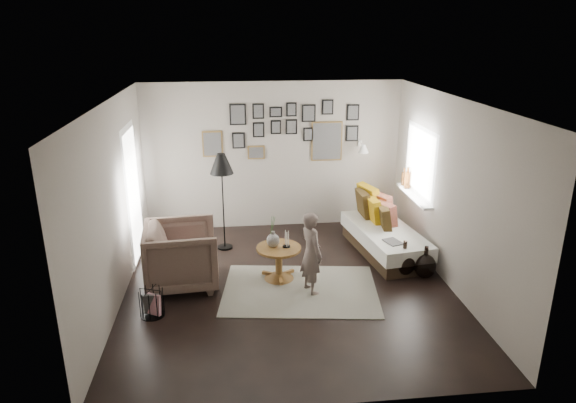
{
  "coord_description": "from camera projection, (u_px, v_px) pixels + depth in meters",
  "views": [
    {
      "loc": [
        -0.72,
        -6.39,
        3.48
      ],
      "look_at": [
        0.05,
        0.5,
        1.1
      ],
      "focal_mm": 32.0,
      "sensor_mm": 36.0,
      "label": 1
    }
  ],
  "objects": [
    {
      "name": "wall_sconce",
      "position": [
        363.0,
        148.0,
        8.9
      ],
      "size": [
        0.18,
        0.36,
        0.16
      ],
      "color": "white",
      "rests_on": "wall_back"
    },
    {
      "name": "pedestal_table",
      "position": [
        279.0,
        264.0,
        7.37
      ],
      "size": [
        0.64,
        0.64,
        0.5
      ],
      "rotation": [
        0.0,
        0.0,
        0.29
      ],
      "color": "brown",
      "rests_on": "ground"
    },
    {
      "name": "demijohn_large",
      "position": [
        404.0,
        262.0,
        7.5
      ],
      "size": [
        0.36,
        0.36,
        0.54
      ],
      "color": "black",
      "rests_on": "ground"
    },
    {
      "name": "ground",
      "position": [
        288.0,
        287.0,
        7.21
      ],
      "size": [
        4.8,
        4.8,
        0.0
      ],
      "primitive_type": "plane",
      "color": "black",
      "rests_on": "ground"
    },
    {
      "name": "candles",
      "position": [
        286.0,
        239.0,
        7.25
      ],
      "size": [
        0.11,
        0.11,
        0.24
      ],
      "color": "black",
      "rests_on": "pedestal_table"
    },
    {
      "name": "window_right",
      "position": [
        411.0,
        190.0,
        8.4
      ],
      "size": [
        0.15,
        1.32,
        1.3
      ],
      "color": "white",
      "rests_on": "wall_right"
    },
    {
      "name": "magazine_on_daybed",
      "position": [
        393.0,
        242.0,
        7.64
      ],
      "size": [
        0.29,
        0.33,
        0.02
      ],
      "primitive_type": "cube",
      "rotation": [
        0.0,
        0.0,
        0.32
      ],
      "color": "black",
      "rests_on": "daybed"
    },
    {
      "name": "demijohn_small",
      "position": [
        425.0,
        266.0,
        7.42
      ],
      "size": [
        0.32,
        0.32,
        0.49
      ],
      "color": "black",
      "rests_on": "ground"
    },
    {
      "name": "rug",
      "position": [
        300.0,
        290.0,
        7.12
      ],
      "size": [
        2.29,
        1.74,
        0.01
      ],
      "primitive_type": "cube",
      "rotation": [
        0.0,
        0.0,
        -0.13
      ],
      "color": "silver",
      "rests_on": "ground"
    },
    {
      "name": "door_left",
      "position": [
        133.0,
        195.0,
        7.76
      ],
      "size": [
        0.0,
        2.14,
        2.14
      ],
      "color": "white",
      "rests_on": "wall_left"
    },
    {
      "name": "armchair_cushion",
      "position": [
        184.0,
        252.0,
        7.17
      ],
      "size": [
        0.43,
        0.44,
        0.19
      ],
      "primitive_type": "cube",
      "rotation": [
        -0.21,
        0.0,
        0.04
      ],
      "color": "silver",
      "rests_on": "armchair"
    },
    {
      "name": "wall_left",
      "position": [
        114.0,
        206.0,
        6.55
      ],
      "size": [
        0.0,
        4.8,
        4.8
      ],
      "primitive_type": "plane",
      "rotation": [
        1.57,
        0.0,
        1.57
      ],
      "color": "gray",
      "rests_on": "ground"
    },
    {
      "name": "floor_lamp",
      "position": [
        222.0,
        167.0,
        8.04
      ],
      "size": [
        0.37,
        0.37,
        1.6
      ],
      "rotation": [
        0.0,
        0.0,
        -0.06
      ],
      "color": "black",
      "rests_on": "ground"
    },
    {
      "name": "wall_right",
      "position": [
        451.0,
        194.0,
        7.02
      ],
      "size": [
        0.0,
        4.8,
        4.8
      ],
      "primitive_type": "plane",
      "rotation": [
        1.57,
        0.0,
        -1.57
      ],
      "color": "gray",
      "rests_on": "ground"
    },
    {
      "name": "magazine_basket",
      "position": [
        152.0,
        303.0,
        6.45
      ],
      "size": [
        0.37,
        0.37,
        0.36
      ],
      "rotation": [
        0.0,
        0.0,
        -0.35
      ],
      "color": "black",
      "rests_on": "ground"
    },
    {
      "name": "wall_back",
      "position": [
        273.0,
        156.0,
        9.04
      ],
      "size": [
        4.5,
        0.0,
        4.5
      ],
      "primitive_type": "plane",
      "rotation": [
        1.57,
        0.0,
        0.0
      ],
      "color": "gray",
      "rests_on": "ground"
    },
    {
      "name": "wall_front",
      "position": [
        319.0,
        286.0,
        4.53
      ],
      "size": [
        4.5,
        0.0,
        4.5
      ],
      "primitive_type": "plane",
      "rotation": [
        -1.57,
        0.0,
        0.0
      ],
      "color": "gray",
      "rests_on": "ground"
    },
    {
      "name": "armchair",
      "position": [
        182.0,
        256.0,
        7.13
      ],
      "size": [
        1.07,
        1.04,
        0.9
      ],
      "primitive_type": "imported",
      "rotation": [
        0.0,
        0.0,
        1.65
      ],
      "color": "brown",
      "rests_on": "ground"
    },
    {
      "name": "child",
      "position": [
        311.0,
        253.0,
        6.9
      ],
      "size": [
        0.42,
        0.5,
        1.16
      ],
      "primitive_type": "imported",
      "rotation": [
        0.0,
        0.0,
        1.95
      ],
      "color": "#6E5D56",
      "rests_on": "ground"
    },
    {
      "name": "daybed",
      "position": [
        383.0,
        234.0,
        8.29
      ],
      "size": [
        1.08,
        1.99,
        0.92
      ],
      "rotation": [
        0.0,
        0.0,
        0.15
      ],
      "color": "black",
      "rests_on": "ground"
    },
    {
      "name": "gallery_wall",
      "position": [
        290.0,
        131.0,
        8.91
      ],
      "size": [
        2.74,
        0.03,
        1.08
      ],
      "color": "brown",
      "rests_on": "wall_back"
    },
    {
      "name": "vase",
      "position": [
        273.0,
        238.0,
        7.24
      ],
      "size": [
        0.18,
        0.18,
        0.46
      ],
      "color": "black",
      "rests_on": "pedestal_table"
    },
    {
      "name": "ceiling",
      "position": [
        288.0,
        100.0,
        6.36
      ],
      "size": [
        4.8,
        4.8,
        0.0
      ],
      "primitive_type": "plane",
      "rotation": [
        3.14,
        0.0,
        0.0
      ],
      "color": "white",
      "rests_on": "wall_back"
    }
  ]
}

